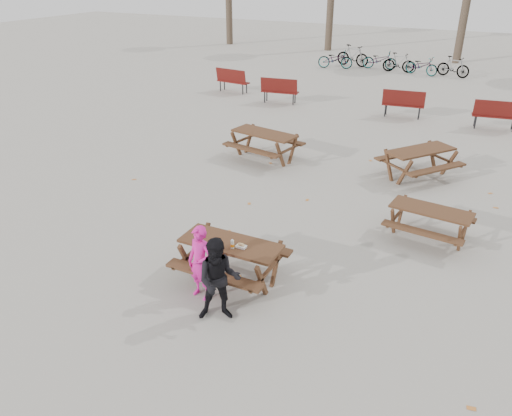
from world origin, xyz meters
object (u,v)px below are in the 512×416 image
at_px(adult, 219,280).
at_px(picnic_table_east, 429,224).
at_px(child, 200,263).
at_px(main_picnic_table, 231,251).
at_px(soda_bottle, 232,244).
at_px(food_tray, 241,247).
at_px(picnic_table_far, 419,164).
at_px(picnic_table_north, 264,146).

bearing_deg(adult, picnic_table_east, 29.91).
height_order(child, adult, adult).
xyz_separation_m(main_picnic_table, soda_bottle, (0.13, -0.16, 0.26)).
xyz_separation_m(child, adult, (0.57, -0.36, 0.05)).
distance_m(food_tray, picnic_table_far, 6.73).
distance_m(child, adult, 0.67).
height_order(soda_bottle, picnic_table_north, soda_bottle).
bearing_deg(picnic_table_far, picnic_table_east, -129.54).
height_order(main_picnic_table, food_tray, food_tray).
bearing_deg(picnic_table_east, picnic_table_far, 110.23).
bearing_deg(picnic_table_far, child, -161.58).
relative_size(adult, picnic_table_north, 0.77).
xyz_separation_m(child, picnic_table_north, (-1.91, 6.46, -0.27)).
bearing_deg(adult, main_picnic_table, 81.16).
xyz_separation_m(main_picnic_table, picnic_table_north, (-2.12, 5.79, -0.18)).
height_order(main_picnic_table, picnic_table_far, picnic_table_far).
bearing_deg(food_tray, soda_bottle, -144.62).
relative_size(main_picnic_table, food_tray, 10.00).
xyz_separation_m(picnic_table_east, picnic_table_far, (-0.79, 3.27, 0.05)).
bearing_deg(food_tray, main_picnic_table, 163.47).
distance_m(adult, picnic_table_north, 7.26).
bearing_deg(picnic_table_east, adult, -115.29).
distance_m(food_tray, child, 0.76).
relative_size(picnic_table_east, picnic_table_north, 0.85).
distance_m(main_picnic_table, picnic_table_east, 4.28).
distance_m(picnic_table_east, picnic_table_far, 3.37).
height_order(food_tray, adult, adult).
relative_size(main_picnic_table, picnic_table_east, 1.12).
xyz_separation_m(food_tray, picnic_table_far, (1.89, 6.45, -0.40)).
xyz_separation_m(picnic_table_north, picnic_table_far, (4.26, 0.59, -0.01)).
xyz_separation_m(soda_bottle, picnic_table_north, (-2.25, 5.95, -0.44)).
bearing_deg(picnic_table_far, food_tray, -159.48).
relative_size(food_tray, picnic_table_far, 0.10).
distance_m(child, picnic_table_far, 7.43).
bearing_deg(main_picnic_table, picnic_table_north, 110.11).
bearing_deg(picnic_table_north, child, -62.67).
bearing_deg(soda_bottle, picnic_table_far, 72.91).
xyz_separation_m(main_picnic_table, food_tray, (0.25, -0.07, 0.21)).
xyz_separation_m(main_picnic_table, child, (-0.21, -0.67, 0.08)).
xyz_separation_m(main_picnic_table, picnic_table_east, (2.93, 3.10, -0.24)).
distance_m(soda_bottle, picnic_table_north, 6.37).
distance_m(main_picnic_table, food_tray, 0.33).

